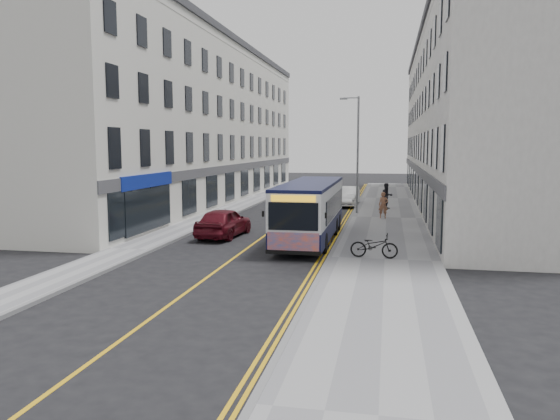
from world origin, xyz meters
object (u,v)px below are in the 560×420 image
at_px(streetlamp, 357,150).
at_px(pedestrian_near, 383,205).
at_px(city_bus, 311,209).
at_px(pedestrian_far, 387,196).
at_px(bicycle, 374,246).
at_px(car_maroon, 224,222).
at_px(car_white, 347,196).

bearing_deg(streetlamp, pedestrian_near, -52.45).
bearing_deg(city_bus, pedestrian_far, 75.08).
bearing_deg(bicycle, car_maroon, 62.71).
bearing_deg(city_bus, bicycle, -52.26).
xyz_separation_m(pedestrian_near, car_white, (-2.86, 7.65, -0.20)).
bearing_deg(city_bus, pedestrian_near, 67.60).
relative_size(city_bus, car_maroon, 2.24).
distance_m(city_bus, bicycle, 5.37).
bearing_deg(pedestrian_near, car_maroon, -138.26).
bearing_deg(car_maroon, bicycle, 154.63).
distance_m(city_bus, car_white, 16.12).
xyz_separation_m(streetlamp, car_white, (-0.97, 5.19, -3.62)).
bearing_deg(streetlamp, city_bus, -98.31).
bearing_deg(streetlamp, pedestrian_far, 54.11).
xyz_separation_m(bicycle, car_maroon, (-7.81, 4.47, 0.14)).
xyz_separation_m(streetlamp, pedestrian_far, (2.08, 2.87, -3.33)).
relative_size(pedestrian_near, car_white, 0.36).
bearing_deg(bicycle, car_white, 9.83).
distance_m(streetlamp, car_maroon, 12.79).
xyz_separation_m(car_white, car_maroon, (-5.20, -15.80, 0.01)).
bearing_deg(pedestrian_far, pedestrian_near, -120.58).
bearing_deg(car_white, pedestrian_far, -35.17).
xyz_separation_m(streetlamp, pedestrian_near, (1.89, -2.45, -3.43)).
distance_m(streetlamp, city_bus, 11.36).
relative_size(car_white, car_maroon, 1.02).
distance_m(bicycle, car_maroon, 9.00).
relative_size(streetlamp, car_maroon, 1.78).
distance_m(bicycle, pedestrian_near, 12.63).
xyz_separation_m(pedestrian_far, car_white, (-3.05, 2.32, -0.29)).
xyz_separation_m(streetlamp, bicycle, (1.64, -15.08, -3.75)).
bearing_deg(pedestrian_far, car_white, 114.16).
distance_m(city_bus, pedestrian_far, 14.26).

